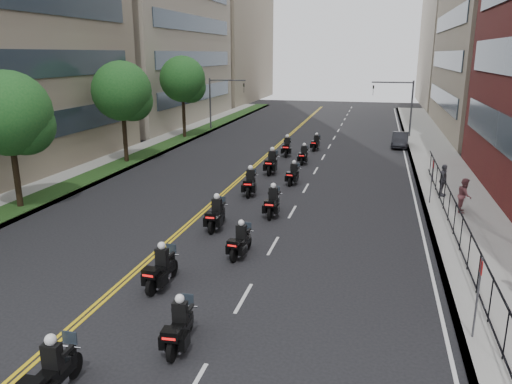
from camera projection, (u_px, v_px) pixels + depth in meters
ground at (79, 371)px, 13.24m from camera, size 160.00×160.00×0.00m
sidewalk_right at (445, 176)px, 33.89m from camera, size 4.00×90.00×0.15m
sidewalk_left at (124, 159)px, 39.36m from camera, size 4.00×90.00×0.15m
grass_strip at (133, 159)px, 39.15m from camera, size 2.00×90.00×0.04m
building_right_far at (477, 21)px, 77.88m from camera, size 15.00×28.00×26.00m
building_left_far at (213, 25)px, 87.79m from camera, size 16.00×28.00×26.00m
iron_fence at (458, 226)px, 21.73m from camera, size 0.05×28.00×1.50m
street_trees at (83, 102)px, 31.80m from camera, size 4.40×38.40×7.98m
traffic_signal_right at (402, 100)px, 49.39m from camera, size 4.09×0.20×5.60m
traffic_signal_left at (218, 96)px, 53.74m from camera, size 4.09×0.20×5.60m
motorcycle_0 at (51, 375)px, 11.98m from camera, size 0.53×2.30×1.70m
motorcycle_1 at (179, 327)px, 14.16m from camera, size 0.55×2.16×1.60m
motorcycle_2 at (161, 270)px, 17.87m from camera, size 0.58×2.27×1.68m
motorcycle_3 at (240, 242)px, 20.61m from camera, size 0.62×2.10×1.55m
motorcycle_4 at (216, 215)px, 23.84m from camera, size 0.54×2.34×1.73m
motorcycle_5 at (273, 203)px, 25.77m from camera, size 0.54×2.33×1.72m
motorcycle_6 at (250, 183)px, 29.62m from camera, size 0.66×2.40×1.77m
motorcycle_7 at (293, 175)px, 32.09m from camera, size 0.61×2.09×1.55m
motorcycle_8 at (272, 163)px, 34.90m from camera, size 0.58×2.52×1.86m
motorcycle_9 at (304, 156)px, 38.01m from camera, size 0.52×2.16×1.60m
motorcycle_10 at (287, 147)px, 40.94m from camera, size 0.61×2.39×1.76m
motorcycle_11 at (316, 143)px, 43.35m from camera, size 0.62×2.06×1.52m
parked_sedan at (400, 140)px, 44.87m from camera, size 1.64×4.06×1.31m
pedestrian_b at (464, 195)px, 25.85m from camera, size 0.81×0.97×1.80m
pedestrian_c at (443, 180)px, 28.73m from camera, size 0.75×1.18×1.87m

